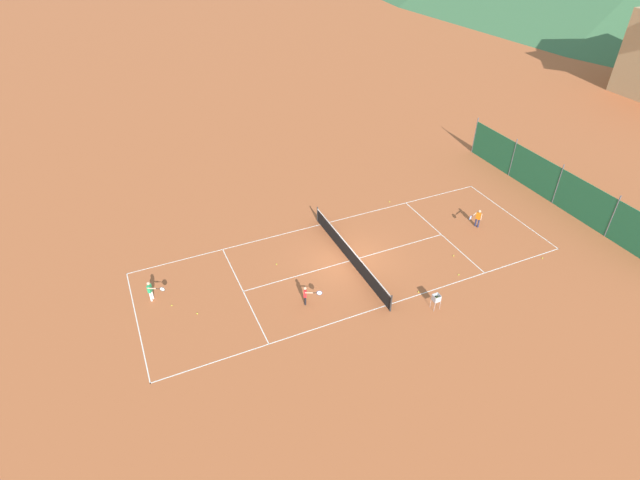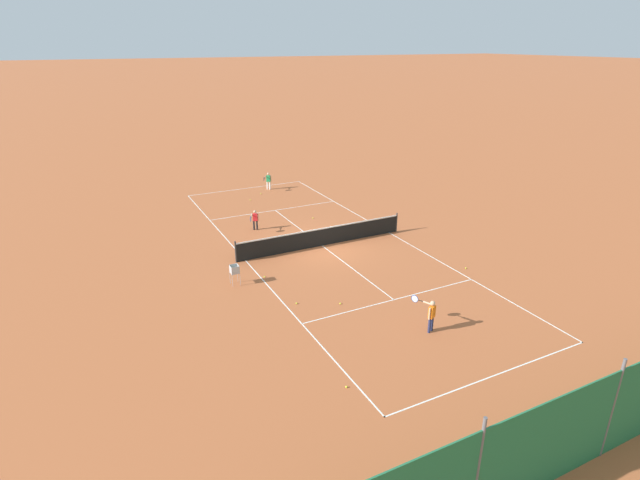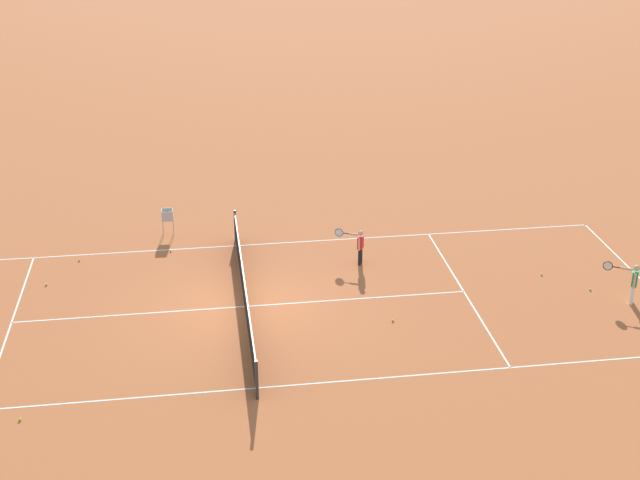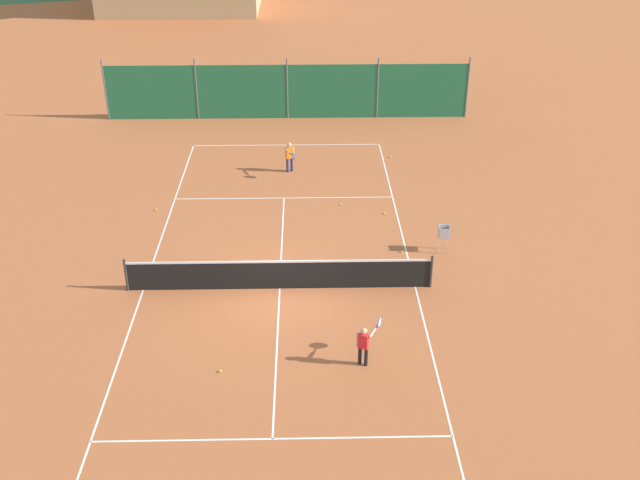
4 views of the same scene
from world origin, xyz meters
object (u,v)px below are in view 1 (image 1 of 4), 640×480
(tennis_ball_far_corner, at_px, (459,275))
(ball_hopper, at_px, (436,299))
(tennis_ball_mid_court, at_px, (390,202))
(tennis_ball_near_corner, at_px, (542,258))
(player_near_baseline, at_px, (306,294))
(tennis_ball_service_box, at_px, (172,305))
(player_far_baseline, at_px, (151,290))
(tennis_ball_alley_right, at_px, (454,256))
(tennis_ball_by_net_left, at_px, (277,264))
(tennis_net, at_px, (350,254))
(tennis_ball_by_net_right, at_px, (419,292))
(tennis_ball_alley_left, at_px, (197,314))
(player_far_service, at_px, (478,217))

(tennis_ball_far_corner, distance_m, ball_hopper, 3.26)
(tennis_ball_mid_court, bearing_deg, tennis_ball_near_corner, 28.32)
(player_near_baseline, bearing_deg, tennis_ball_mid_court, 127.13)
(tennis_ball_service_box, bearing_deg, player_far_baseline, -137.18)
(tennis_ball_alley_right, height_order, tennis_ball_by_net_left, same)
(player_near_baseline, height_order, tennis_ball_near_corner, player_near_baseline)
(player_far_baseline, height_order, tennis_ball_far_corner, player_far_baseline)
(player_far_baseline, bearing_deg, tennis_ball_alley_right, 78.37)
(tennis_net, height_order, tennis_ball_far_corner, tennis_net)
(tennis_ball_service_box, bearing_deg, tennis_ball_by_net_left, 98.96)
(tennis_ball_service_box, height_order, ball_hopper, ball_hopper)
(tennis_ball_by_net_left, bearing_deg, tennis_net, 70.45)
(tennis_ball_alley_right, distance_m, ball_hopper, 4.81)
(tennis_ball_by_net_right, xyz_separation_m, tennis_ball_alley_left, (-3.26, -11.15, 0.00))
(tennis_ball_near_corner, height_order, tennis_ball_by_net_left, same)
(player_far_service, height_order, tennis_ball_near_corner, player_far_service)
(tennis_net, xyz_separation_m, tennis_ball_by_net_right, (3.94, 2.12, -0.47))
(player_near_baseline, height_order, ball_hopper, player_near_baseline)
(tennis_ball_alley_right, relative_size, tennis_ball_alley_left, 1.00)
(tennis_ball_by_net_right, xyz_separation_m, tennis_ball_alley_right, (-1.83, 3.63, 0.00))
(tennis_ball_by_net_left, relative_size, tennis_ball_far_corner, 1.00)
(tennis_ball_alley_left, distance_m, ball_hopper, 12.16)
(tennis_ball_alley_right, distance_m, tennis_ball_mid_court, 6.76)
(tennis_ball_alley_right, bearing_deg, player_far_baseline, -101.63)
(player_near_baseline, bearing_deg, ball_hopper, 62.74)
(tennis_net, xyz_separation_m, player_far_service, (0.19, 8.90, 0.22))
(tennis_ball_alley_left, distance_m, tennis_ball_by_net_left, 5.48)
(player_far_baseline, relative_size, tennis_ball_by_net_left, 18.23)
(tennis_ball_far_corner, bearing_deg, tennis_ball_service_box, -105.27)
(tennis_ball_by_net_right, xyz_separation_m, tennis_ball_far_corner, (-0.28, 2.83, 0.00))
(tennis_net, bearing_deg, player_far_baseline, -96.85)
(tennis_net, height_order, player_far_baseline, player_far_baseline)
(player_near_baseline, distance_m, tennis_ball_mid_court, 11.46)
(tennis_ball_alley_right, distance_m, tennis_ball_near_corner, 5.13)
(tennis_net, distance_m, player_far_baseline, 10.97)
(player_near_baseline, xyz_separation_m, tennis_ball_by_net_right, (1.67, 5.80, -0.63))
(player_far_baseline, distance_m, tennis_ball_near_corner, 21.99)
(tennis_net, relative_size, player_near_baseline, 8.15)
(tennis_ball_service_box, bearing_deg, tennis_ball_by_net_right, 70.24)
(tennis_ball_alley_left, bearing_deg, tennis_ball_by_net_left, 112.48)
(tennis_ball_alley_left, bearing_deg, tennis_ball_service_box, -136.93)
(tennis_ball_by_net_left, distance_m, ball_hopper, 9.14)
(tennis_ball_mid_court, bearing_deg, ball_hopper, -18.06)
(player_near_baseline, distance_m, ball_hopper, 6.62)
(tennis_ball_mid_court, height_order, tennis_ball_near_corner, same)
(tennis_net, bearing_deg, tennis_ball_by_net_left, -109.55)
(tennis_ball_mid_court, bearing_deg, tennis_net, -49.57)
(tennis_ball_mid_court, distance_m, tennis_ball_far_corner, 8.31)
(player_near_baseline, xyz_separation_m, tennis_ball_service_box, (-2.72, -6.41, -0.63))
(player_far_baseline, xyz_separation_m, tennis_ball_alley_left, (1.99, 1.86, -0.67))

